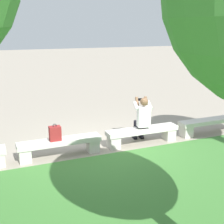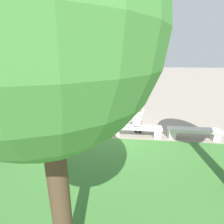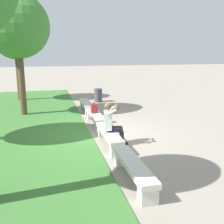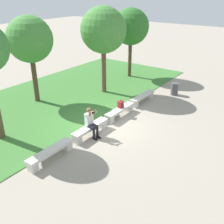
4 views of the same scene
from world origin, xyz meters
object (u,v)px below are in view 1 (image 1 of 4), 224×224
bench_main (210,124)px  backpack (55,134)px  bench_mid (60,145)px  person_photographer (142,117)px  bench_near (142,133)px

bench_main → backpack: bearing=0.3°
bench_main → bench_mid: size_ratio=1.00×
bench_main → person_photographer: (2.30, -0.08, 0.43)m
bench_near → person_photographer: bearing=-108.8°
bench_near → person_photographer: 0.44m
bench_near → bench_mid: (2.32, 0.00, 0.00)m
person_photographer → backpack: 2.47m
bench_near → backpack: bearing=0.6°
bench_main → bench_near: bearing=0.0°
bench_near → person_photographer: size_ratio=1.58×
person_photographer → backpack: size_ratio=3.08×
person_photographer → bench_main: bearing=178.1°
bench_near → bench_mid: 2.32m
bench_mid → person_photographer: person_photographer is taller
bench_near → person_photographer: (-0.03, -0.08, 0.43)m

